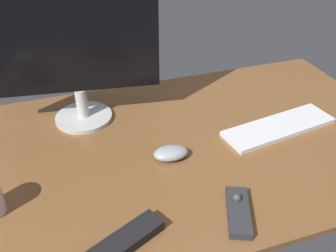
% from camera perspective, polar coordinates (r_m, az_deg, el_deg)
% --- Properties ---
extents(desk, '(1.40, 0.84, 0.02)m').
position_cam_1_polar(desk, '(1.16, 3.51, -2.83)').
color(desk, brown).
rests_on(desk, ground).
extents(monitor, '(0.51, 0.19, 0.42)m').
position_cam_1_polar(monitor, '(1.19, -14.05, 10.37)').
color(monitor, silver).
rests_on(monitor, desk).
extents(keyboard, '(0.39, 0.17, 0.01)m').
position_cam_1_polar(keyboard, '(1.26, 16.59, -0.14)').
color(keyboard, white).
rests_on(keyboard, desk).
extents(computer_mouse, '(0.11, 0.07, 0.04)m').
position_cam_1_polar(computer_mouse, '(1.08, 0.43, -4.15)').
color(computer_mouse, '#999EA5').
rests_on(computer_mouse, desk).
extents(media_remote, '(0.11, 0.16, 0.04)m').
position_cam_1_polar(media_remote, '(0.94, 10.56, -12.66)').
color(media_remote, '#2D2D33').
rests_on(media_remote, desk).
extents(tv_remote, '(0.20, 0.13, 0.03)m').
position_cam_1_polar(tv_remote, '(0.87, -6.73, -17.15)').
color(tv_remote, black).
rests_on(tv_remote, desk).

